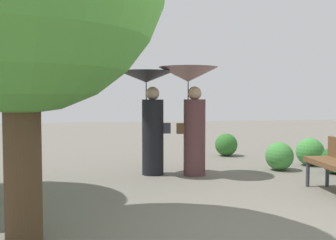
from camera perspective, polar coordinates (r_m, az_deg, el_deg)
name	(u,v)px	position (r m, az deg, el deg)	size (l,w,h in m)	color
ground_plane	(231,232)	(4.70, 8.83, -15.21)	(40.00, 40.00, 0.00)	#6B665B
person_left	(150,107)	(7.77, -2.57, 1.88)	(1.07, 1.07, 1.97)	black
person_right	(191,101)	(7.70, 3.21, 2.69)	(1.11, 1.11, 2.04)	#563338
bush_path_left	(226,145)	(10.41, 8.12, -3.43)	(0.56, 0.56, 0.56)	#2D6B28
bush_path_right	(335,160)	(8.58, 22.26, -5.19)	(0.53, 0.53, 0.53)	#235B23
bush_behind_bench	(279,156)	(8.62, 15.27, -4.88)	(0.57, 0.57, 0.57)	#428C3D
bush_far_side	(310,152)	(9.39, 19.19, -4.19)	(0.60, 0.60, 0.60)	#428C3D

